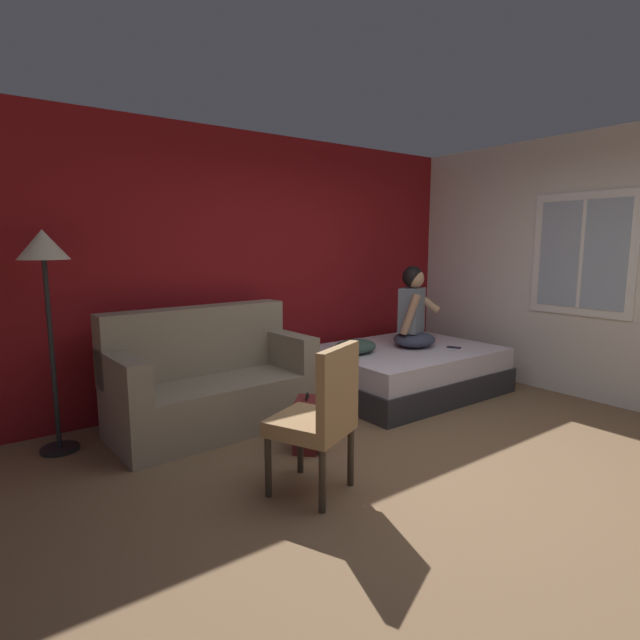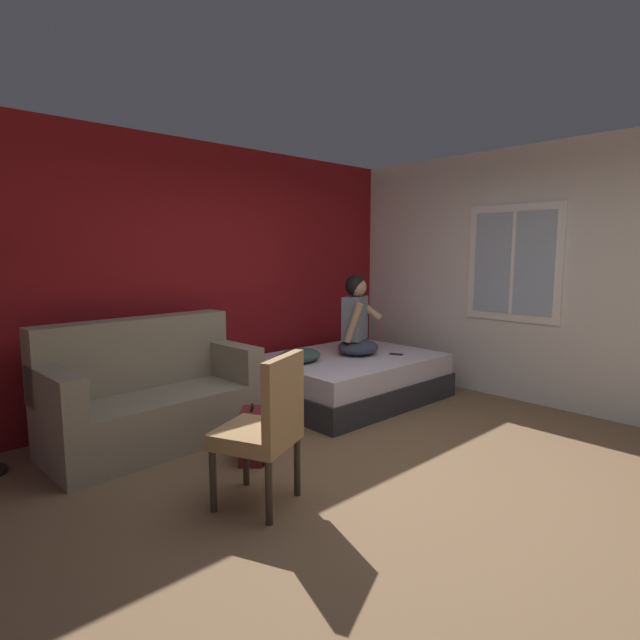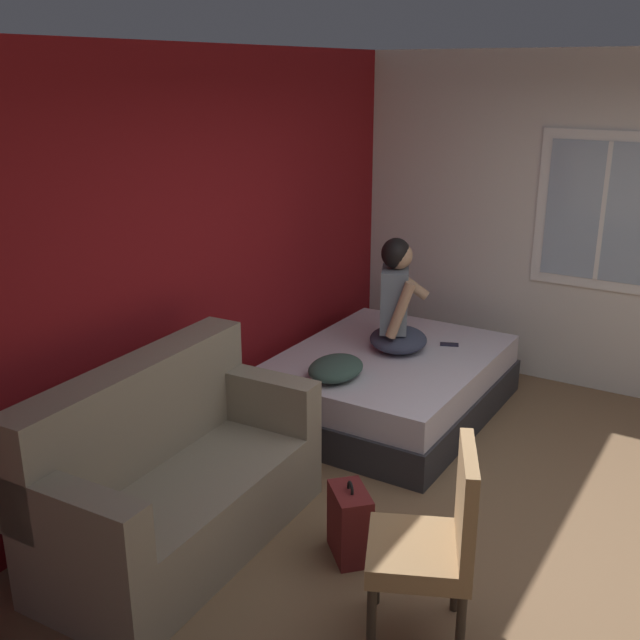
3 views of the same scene
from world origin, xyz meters
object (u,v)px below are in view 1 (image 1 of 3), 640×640
Objects in this scene: backpack at (309,425)px; floor_lamp at (45,267)px; person_seated at (413,314)px; cell_phone at (454,347)px; bed at (404,370)px; throw_pillow at (355,347)px; side_chair at (320,414)px; couch at (210,383)px.

floor_lamp reaches higher than backpack.
cell_phone is (0.30, -0.32, -0.35)m from person_seated.
backpack is at bearing -159.28° from bed.
floor_lamp reaches higher than throw_pillow.
couch is at bearing 92.32° from side_chair.
floor_lamp is (-2.71, 0.35, 0.88)m from throw_pillow.
side_chair is (0.06, -1.53, 0.14)m from couch.
floor_lamp is (-3.74, 0.78, 0.94)m from cell_phone.
side_chair is at bearing -54.63° from floor_lamp.
couch is at bearing 144.31° from cell_phone.
person_seated reaches higher than couch.
side_chair is at bearing -148.50° from bed.
bed is at bearing -8.02° from floor_lamp.
side_chair is 2.57m from person_seated.
couch is (-2.14, 0.26, 0.16)m from bed.
cell_phone is at bearing -11.83° from floor_lamp.
side_chair is at bearing -119.20° from backpack.
throw_pillow reaches higher than backpack.
backpack is at bearing 60.80° from side_chair.
bed is at bearing -10.76° from throw_pillow.
side_chair is 6.81× the size of cell_phone.
floor_lamp is at bearing 171.98° from bed.
bed reaches higher than backpack.
person_seated is 1.91× the size of backpack.
floor_lamp is (-1.17, 0.21, 1.04)m from couch.
cell_phone is 0.08× the size of floor_lamp.
throw_pillow reaches higher than cell_phone.
backpack is (0.35, 0.62, -0.34)m from side_chair.
backpack is 0.27× the size of floor_lamp.
bed is 0.59m from cell_phone.
couch is 2.33m from person_seated.
person_seated is (2.27, -0.25, 0.44)m from couch.
cell_phone is (2.51, 0.96, -0.05)m from side_chair.
person_seated reaches higher than throw_pillow.
floor_lamp reaches higher than bed.
side_chair is 2.04× the size of throw_pillow.
couch is 1.54m from side_chair.
side_chair is 0.58× the size of floor_lamp.
bed is 1.96× the size of side_chair.
couch is at bearing -9.97° from floor_lamp.
person_seated is 2.08m from backpack.
throw_pillow is at bearing -5.44° from couch.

